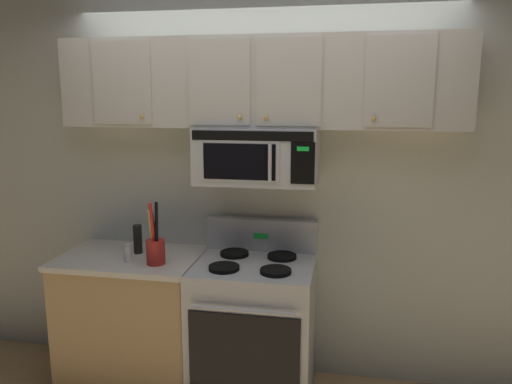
{
  "coord_description": "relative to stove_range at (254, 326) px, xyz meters",
  "views": [
    {
      "loc": [
        0.57,
        -2.52,
        1.95
      ],
      "look_at": [
        0.0,
        0.49,
        1.35
      ],
      "focal_mm": 34.79,
      "sensor_mm": 36.0,
      "label": 1
    }
  ],
  "objects": [
    {
      "name": "over_range_microwave",
      "position": [
        -0.0,
        0.12,
        1.11
      ],
      "size": [
        0.76,
        0.43,
        0.35
      ],
      "color": "#B7BABF"
    },
    {
      "name": "salt_shaker",
      "position": [
        -0.8,
        -0.11,
        0.49
      ],
      "size": [
        0.05,
        0.05,
        0.12
      ],
      "color": "white",
      "rests_on": "counter_segment"
    },
    {
      "name": "pepper_mill",
      "position": [
        -0.81,
        0.06,
        0.53
      ],
      "size": [
        0.06,
        0.06,
        0.2
      ],
      "primitive_type": "cylinder",
      "color": "black",
      "rests_on": "counter_segment"
    },
    {
      "name": "utensil_crock_red",
      "position": [
        -0.61,
        -0.12,
        0.54
      ],
      "size": [
        0.12,
        0.12,
        0.4
      ],
      "color": "red",
      "rests_on": "counter_segment"
    },
    {
      "name": "counter_segment",
      "position": [
        -0.84,
        0.01,
        -0.02
      ],
      "size": [
        0.93,
        0.65,
        0.9
      ],
      "color": "tan",
      "rests_on": "ground_plane"
    },
    {
      "name": "stove_range",
      "position": [
        0.0,
        0.0,
        0.0
      ],
      "size": [
        0.76,
        0.69,
        1.12
      ],
      "color": "#B7BABF",
      "rests_on": "ground_plane"
    },
    {
      "name": "back_wall",
      "position": [
        0.0,
        0.37,
        0.88
      ],
      "size": [
        5.2,
        0.1,
        2.7
      ],
      "primitive_type": "cube",
      "color": "silver",
      "rests_on": "ground_plane"
    },
    {
      "name": "upper_cabinets",
      "position": [
        -0.0,
        0.15,
        1.56
      ],
      "size": [
        2.5,
        0.36,
        0.55
      ],
      "color": "#BCB7AD"
    }
  ]
}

